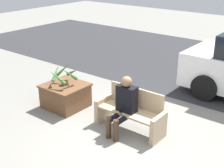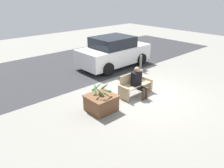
{
  "view_description": "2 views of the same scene",
  "coord_description": "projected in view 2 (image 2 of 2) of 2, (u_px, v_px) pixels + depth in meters",
  "views": [
    {
      "loc": [
        2.93,
        -4.31,
        3.28
      ],
      "look_at": [
        -0.78,
        0.4,
        0.84
      ],
      "focal_mm": 50.0,
      "sensor_mm": 36.0,
      "label": 1
    },
    {
      "loc": [
        -6.18,
        -4.84,
        3.76
      ],
      "look_at": [
        -1.49,
        0.3,
        0.8
      ],
      "focal_mm": 35.0,
      "sensor_mm": 36.0,
      "label": 2
    }
  ],
  "objects": [
    {
      "name": "planter_box",
      "position": [
        101.0,
        102.0,
        7.38
      ],
      "size": [
        0.93,
        0.91,
        0.56
      ],
      "color": "brown",
      "rests_on": "ground_plane"
    },
    {
      "name": "parked_car",
      "position": [
        114.0,
        52.0,
        11.65
      ],
      "size": [
        3.94,
        1.98,
        1.61
      ],
      "color": "silver",
      "rests_on": "ground_plane"
    },
    {
      "name": "potted_plant",
      "position": [
        101.0,
        89.0,
        7.18
      ],
      "size": [
        0.61,
        0.62,
        0.5
      ],
      "color": "brown",
      "rests_on": "planter_box"
    },
    {
      "name": "bench",
      "position": [
        135.0,
        85.0,
        8.53
      ],
      "size": [
        1.44,
        0.52,
        0.85
      ],
      "color": "tan",
      "rests_on": "ground_plane"
    },
    {
      "name": "ground_plane",
      "position": [
        145.0,
        95.0,
        8.59
      ],
      "size": [
        30.0,
        30.0,
        0.0
      ],
      "primitive_type": "plane",
      "color": "gray"
    },
    {
      "name": "person_seated",
      "position": [
        138.0,
        81.0,
        8.27
      ],
      "size": [
        0.4,
        0.63,
        1.18
      ],
      "color": "black",
      "rests_on": "ground_plane"
    },
    {
      "name": "bollard_post",
      "position": [
        141.0,
        63.0,
        11.02
      ],
      "size": [
        0.13,
        0.13,
        0.86
      ],
      "color": "slate",
      "rests_on": "ground_plane"
    },
    {
      "name": "road_surface",
      "position": [
        72.0,
        65.0,
        12.15
      ],
      "size": [
        20.0,
        6.0,
        0.01
      ],
      "primitive_type": "cube",
      "color": "#2D2D30",
      "rests_on": "ground_plane"
    }
  ]
}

